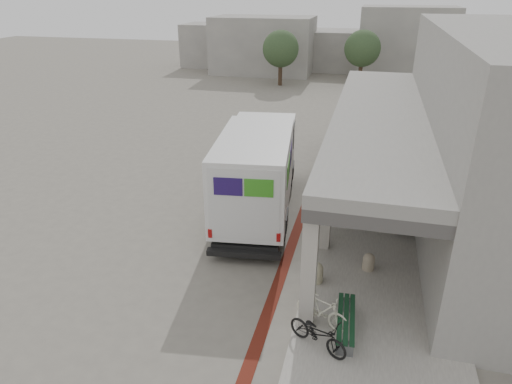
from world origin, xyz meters
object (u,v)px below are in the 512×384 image
(utility_cabinet, at_px, (390,197))
(bicycle_cream, at_px, (322,310))
(fedex_truck, at_px, (258,169))
(bicycle_black, at_px, (318,333))
(bench, at_px, (346,321))

(utility_cabinet, xyz_separation_m, bicycle_cream, (-1.80, -7.66, -0.01))
(fedex_truck, height_order, bicycle_black, fedex_truck)
(bench, bearing_deg, bicycle_black, -133.68)
(fedex_truck, xyz_separation_m, bicycle_cream, (3.30, -6.28, -1.25))
(fedex_truck, height_order, bench, fedex_truck)
(fedex_truck, distance_m, utility_cabinet, 5.43)
(utility_cabinet, distance_m, bicycle_black, 8.70)
(fedex_truck, bearing_deg, bench, -65.75)
(bench, bearing_deg, bicycle_cream, 166.07)
(bench, xyz_separation_m, bicycle_cream, (-0.63, 0.13, 0.12))
(utility_cabinet, height_order, bicycle_cream, utility_cabinet)
(bicycle_black, relative_size, bicycle_cream, 1.08)
(utility_cabinet, height_order, bicycle_black, utility_cabinet)
(bench, bearing_deg, fedex_truck, 118.90)
(utility_cabinet, bearing_deg, bench, -103.52)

